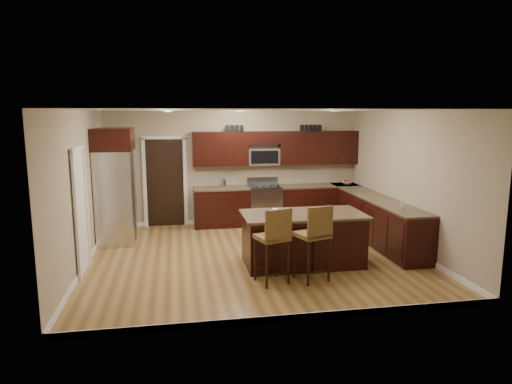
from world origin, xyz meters
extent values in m
plane|color=olive|center=(0.00, 0.00, 0.00)|extent=(6.00, 6.00, 0.00)
plane|color=silver|center=(0.00, 0.00, 2.70)|extent=(6.00, 6.00, 0.00)
plane|color=tan|center=(0.00, 2.75, 1.35)|extent=(6.00, 0.00, 6.00)
plane|color=tan|center=(-3.00, 0.00, 1.35)|extent=(0.00, 5.50, 5.50)
plane|color=tan|center=(3.00, 0.00, 1.35)|extent=(0.00, 5.50, 5.50)
cube|color=black|center=(-0.35, 2.45, 0.44)|extent=(1.30, 0.60, 0.88)
cube|color=black|center=(2.03, 2.45, 0.44)|extent=(1.94, 0.60, 0.88)
cube|color=black|center=(2.70, 0.48, 0.44)|extent=(0.60, 3.35, 0.88)
cube|color=brown|center=(-0.35, 2.45, 0.90)|extent=(1.30, 0.63, 0.04)
cube|color=brown|center=(2.03, 2.45, 0.90)|extent=(1.94, 0.63, 0.04)
cube|color=brown|center=(2.70, 0.48, 0.90)|extent=(0.63, 3.35, 0.04)
cube|color=black|center=(-0.35, 2.58, 1.82)|extent=(1.30, 0.33, 0.80)
cube|color=black|center=(2.03, 2.58, 1.82)|extent=(1.94, 0.33, 0.80)
cube|color=black|center=(0.68, 2.58, 2.07)|extent=(0.76, 0.33, 0.30)
cube|color=silver|center=(0.68, 2.45, 0.45)|extent=(0.76, 0.64, 0.90)
cube|color=black|center=(0.68, 2.45, 0.91)|extent=(0.76, 0.60, 0.03)
cube|color=black|center=(0.68, 2.15, 0.45)|extent=(0.65, 0.01, 0.45)
cube|color=silver|center=(0.68, 2.72, 1.02)|extent=(0.76, 0.05, 0.18)
cube|color=silver|center=(0.68, 2.60, 1.62)|extent=(0.76, 0.31, 0.40)
cube|color=black|center=(-1.65, 2.73, 1.03)|extent=(0.85, 0.03, 2.06)
cube|color=white|center=(-2.98, -0.30, 1.02)|extent=(0.03, 0.80, 2.04)
cube|color=black|center=(0.77, -0.56, 0.44)|extent=(2.03, 1.02, 0.88)
cube|color=brown|center=(0.77, -0.56, 0.90)|extent=(2.13, 1.12, 0.04)
cube|color=black|center=(0.77, -0.56, 0.04)|extent=(1.95, 0.94, 0.09)
cube|color=brown|center=(0.05, -1.34, 0.74)|extent=(0.57, 0.57, 0.06)
cube|color=brown|center=(0.11, -1.54, 0.97)|extent=(0.45, 0.17, 0.49)
cylinder|color=black|center=(-0.15, -1.54, 0.35)|extent=(0.04, 0.04, 0.70)
cylinder|color=black|center=(0.24, -1.54, 0.35)|extent=(0.04, 0.04, 0.70)
cylinder|color=black|center=(-0.15, -1.15, 0.35)|extent=(0.04, 0.04, 0.70)
cylinder|color=black|center=(0.24, -1.15, 0.35)|extent=(0.04, 0.04, 0.70)
cube|color=brown|center=(0.70, -1.34, 0.75)|extent=(0.59, 0.59, 0.07)
cube|color=brown|center=(0.77, -1.54, 0.99)|extent=(0.45, 0.19, 0.49)
cylinder|color=black|center=(0.50, -1.54, 0.36)|extent=(0.04, 0.04, 0.71)
cylinder|color=black|center=(0.90, -1.54, 0.36)|extent=(0.04, 0.04, 0.71)
cylinder|color=black|center=(0.50, -1.15, 0.36)|extent=(0.04, 0.04, 0.71)
cylinder|color=black|center=(0.90, -1.15, 0.36)|extent=(0.04, 0.04, 0.71)
cube|color=silver|center=(-2.62, 1.45, 0.95)|extent=(0.72, 0.95, 1.91)
cube|color=black|center=(-2.26, 1.45, 0.95)|extent=(0.01, 0.02, 1.81)
cylinder|color=silver|center=(-2.23, 1.37, 1.05)|extent=(0.02, 0.02, 0.85)
cylinder|color=silver|center=(-2.23, 1.53, 1.05)|extent=(0.02, 0.02, 0.85)
cube|color=black|center=(-2.62, 1.45, 2.13)|extent=(0.78, 1.01, 0.44)
cube|color=brown|center=(1.22, 1.34, 0.01)|extent=(1.00, 0.73, 0.01)
imported|color=silver|center=(2.75, 2.45, 0.95)|extent=(0.34, 0.34, 0.07)
imported|color=#B2B2B2|center=(2.70, -0.49, 1.01)|extent=(0.10, 0.10, 0.18)
cylinder|color=silver|center=(-0.32, 2.45, 1.02)|extent=(0.12, 0.12, 0.20)
cylinder|color=silver|center=(-0.30, 2.45, 1.01)|extent=(0.11, 0.11, 0.17)
cylinder|color=white|center=(0.27, -0.56, 0.97)|extent=(0.10, 0.10, 0.10)
camera|label=1|loc=(-1.40, -8.08, 2.65)|focal=32.00mm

